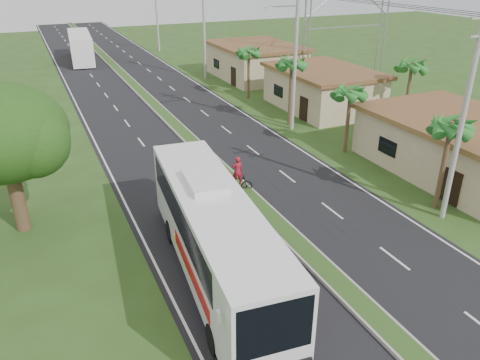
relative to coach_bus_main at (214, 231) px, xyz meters
name	(u,v)px	position (x,y,z in m)	size (l,w,h in m)	color
ground	(331,278)	(4.54, -2.22, -2.31)	(180.00, 180.00, 0.00)	#2C4419
road_asphalt	(185,136)	(4.54, 17.78, -2.30)	(14.00, 160.00, 0.02)	black
median_strip	(185,135)	(4.54, 17.78, -2.21)	(1.20, 160.00, 0.18)	gray
lane_edge_left	(98,149)	(-2.16, 17.78, -2.31)	(0.12, 160.00, 0.01)	silver
lane_edge_right	(261,125)	(11.24, 17.78, -2.31)	(0.12, 160.00, 0.01)	silver
shop_near	(463,146)	(18.54, 3.78, -0.53)	(8.60, 12.60, 3.52)	tan
shop_mid	(323,89)	(18.54, 19.78, -0.45)	(7.60, 10.60, 3.67)	tan
shop_far	(255,61)	(18.54, 33.78, -0.38)	(8.60, 11.60, 3.82)	tan
palm_verge_a	(451,126)	(13.54, 0.78, 2.43)	(2.40, 2.40, 5.45)	#473321
palm_verge_b	(351,92)	(13.94, 9.78, 2.05)	(2.40, 2.40, 5.05)	#473321
palm_verge_c	(292,63)	(13.34, 16.78, 2.81)	(2.40, 2.40, 5.85)	#473321
palm_verge_d	(249,52)	(13.84, 25.78, 2.24)	(2.40, 2.40, 5.25)	#473321
palm_behind_shop	(412,66)	(22.04, 12.78, 2.62)	(2.40, 2.40, 5.65)	#473321
shade_tree	(1,137)	(-7.57, 7.80, 2.72)	(6.30, 6.00, 7.54)	#473321
utility_pole_a	(463,115)	(13.04, -0.22, 3.36)	(1.60, 0.28, 11.00)	gray
utility_pole_b	(295,51)	(13.01, 15.78, 3.95)	(3.20, 0.28, 12.00)	gray
utility_pole_c	(204,28)	(13.04, 35.78, 3.36)	(1.60, 0.28, 11.00)	gray
utility_pole_d	(157,14)	(13.04, 55.78, 3.11)	(1.60, 0.28, 10.50)	gray
billboard_lattice	(347,19)	(26.54, 27.78, 4.51)	(10.18, 1.18, 12.07)	gray
coach_bus_main	(214,231)	(0.00, 0.00, 0.00)	(3.95, 13.19, 4.20)	white
coach_bus_far	(80,45)	(1.34, 52.78, -0.24)	(3.75, 12.72, 3.65)	white
motorcyclist	(238,180)	(4.22, 7.00, -1.49)	(1.89, 0.86, 2.29)	black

